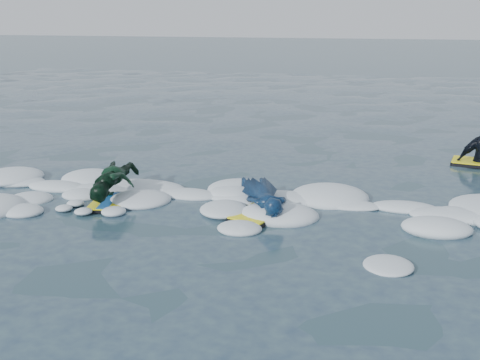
{
  "coord_description": "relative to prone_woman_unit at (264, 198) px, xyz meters",
  "views": [
    {
      "loc": [
        2.51,
        -7.17,
        2.85
      ],
      "look_at": [
        0.39,
        1.6,
        0.31
      ],
      "focal_mm": 45.0,
      "sensor_mm": 36.0,
      "label": 1
    }
  ],
  "objects": [
    {
      "name": "foam_band",
      "position": [
        -0.87,
        -0.07,
        -0.2
      ],
      "size": [
        12.0,
        3.1,
        0.3
      ],
      "primitive_type": null,
      "color": "white",
      "rests_on": "ground"
    },
    {
      "name": "ground",
      "position": [
        -0.87,
        -1.1,
        -0.2
      ],
      "size": [
        120.0,
        120.0,
        0.0
      ],
      "primitive_type": "plane",
      "color": "#1A2E3E",
      "rests_on": "ground"
    },
    {
      "name": "prone_child_unit",
      "position": [
        -2.34,
        -0.07,
        0.07
      ],
      "size": [
        0.81,
        1.44,
        0.54
      ],
      "rotation": [
        0.0,
        0.0,
        1.73
      ],
      "color": "black",
      "rests_on": "ground"
    },
    {
      "name": "prone_woman_unit",
      "position": [
        0.0,
        0.0,
        0.0
      ],
      "size": [
        1.14,
        1.64,
        0.4
      ],
      "rotation": [
        0.0,
        0.0,
        1.28
      ],
      "color": "black",
      "rests_on": "ground"
    }
  ]
}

